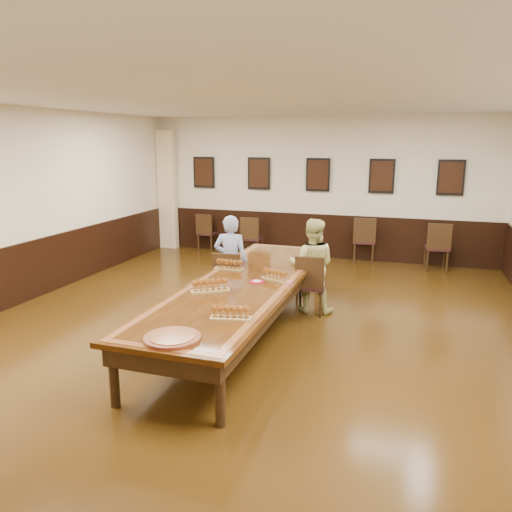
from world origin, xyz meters
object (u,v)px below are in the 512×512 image
(spare_chair_d, at_px, (437,246))
(conference_table, at_px, (245,291))
(carved_platter, at_px, (172,338))
(spare_chair_a, at_px, (208,232))
(spare_chair_c, at_px, (364,240))
(spare_chair_b, at_px, (252,237))
(person_man, at_px, (231,261))
(person_woman, at_px, (312,266))
(chair_man, at_px, (230,280))
(chair_woman, at_px, (311,284))

(spare_chair_d, bearing_deg, conference_table, 53.43)
(conference_table, relative_size, carved_platter, 8.79)
(spare_chair_a, xyz_separation_m, carved_platter, (2.72, -7.02, 0.32))
(spare_chair_c, bearing_deg, spare_chair_b, 2.18)
(spare_chair_b, bearing_deg, person_man, 102.59)
(spare_chair_a, bearing_deg, person_woman, 135.38)
(chair_man, bearing_deg, spare_chair_c, -121.80)
(person_woman, height_order, conference_table, person_woman)
(spare_chair_d, height_order, carved_platter, spare_chair_d)
(chair_man, distance_m, conference_table, 1.12)
(spare_chair_c, distance_m, carved_platter, 7.06)
(chair_woman, bearing_deg, person_man, -2.77)
(conference_table, bearing_deg, person_woman, 59.69)
(person_man, bearing_deg, carved_platter, 93.24)
(person_man, bearing_deg, spare_chair_b, -84.72)
(spare_chair_d, relative_size, conference_table, 0.20)
(chair_woman, distance_m, carved_platter, 3.36)
(spare_chair_d, bearing_deg, chair_man, 41.77)
(chair_woman, bearing_deg, conference_table, 52.07)
(spare_chair_a, distance_m, person_woman, 4.98)
(person_man, bearing_deg, spare_chair_c, -122.53)
(spare_chair_d, distance_m, person_woman, 3.90)
(spare_chair_d, distance_m, conference_table, 5.27)
(person_woman, bearing_deg, conference_table, 54.66)
(spare_chair_d, bearing_deg, carved_platter, 62.29)
(spare_chair_c, height_order, conference_table, spare_chair_c)
(chair_man, xyz_separation_m, chair_woman, (1.30, 0.15, 0.00))
(chair_man, relative_size, spare_chair_b, 0.99)
(spare_chair_d, bearing_deg, chair_woman, 54.40)
(chair_man, distance_m, person_woman, 1.34)
(chair_woman, xyz_separation_m, person_man, (-1.31, -0.05, 0.28))
(spare_chair_b, bearing_deg, spare_chair_a, -15.62)
(chair_woman, relative_size, spare_chair_a, 1.04)
(chair_man, bearing_deg, spare_chair_a, -69.56)
(spare_chair_d, bearing_deg, person_woman, 53.57)
(spare_chair_a, bearing_deg, chair_man, 120.81)
(person_woman, relative_size, carved_platter, 2.61)
(chair_woman, bearing_deg, chair_man, 1.61)
(spare_chair_a, distance_m, conference_table, 5.54)
(chair_woman, relative_size, person_man, 0.63)
(chair_man, xyz_separation_m, person_man, (-0.01, 0.10, 0.28))
(spare_chair_d, height_order, conference_table, spare_chair_d)
(spare_chair_a, relative_size, person_man, 0.61)
(person_man, distance_m, carved_platter, 3.28)
(chair_woman, relative_size, conference_table, 0.19)
(spare_chair_d, height_order, person_man, person_man)
(chair_man, height_order, spare_chair_c, spare_chair_c)
(spare_chair_a, xyz_separation_m, conference_table, (2.69, -4.84, 0.16))
(chair_woman, height_order, spare_chair_c, spare_chair_c)
(conference_table, bearing_deg, spare_chair_d, 60.08)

